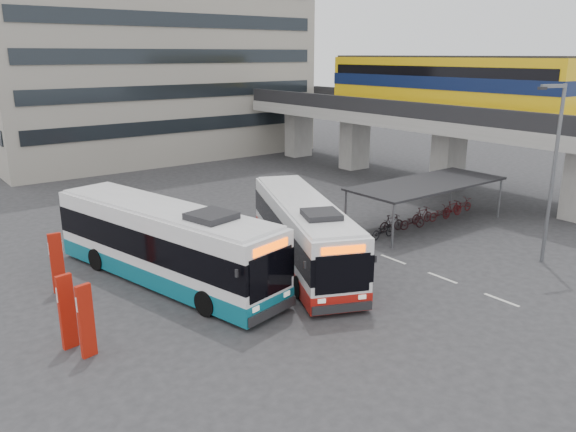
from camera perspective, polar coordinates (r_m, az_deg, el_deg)
ground at (r=26.66m, az=6.98°, el=-5.54°), size 120.00×120.00×0.00m
viaduct at (r=44.68m, az=13.63°, el=11.13°), size 8.00×32.00×9.68m
bike_shelter at (r=34.19m, az=13.84°, el=1.38°), size 10.00×4.00×2.54m
office_block at (r=58.58m, az=-14.34°, el=18.33°), size 30.00×15.00×25.00m
road_markings at (r=26.59m, az=15.42°, el=-6.07°), size 0.15×7.60×0.01m
bus_main at (r=26.70m, az=1.58°, el=-1.73°), size 7.03×11.67×3.45m
bus_teal at (r=25.37m, az=-12.42°, el=-2.79°), size 5.48×12.89×3.73m
pedestrian at (r=27.60m, az=4.36°, el=-2.79°), size 0.54×0.70×1.72m
lamp_post at (r=28.95m, az=25.29°, el=4.78°), size 1.45×0.65×8.53m
sign_totem_south at (r=20.01m, az=-19.83°, el=-9.90°), size 0.56×0.27×2.59m
sign_totem_mid at (r=20.78m, az=-21.54°, el=-8.93°), size 0.58×0.26×2.69m
sign_totem_north at (r=25.63m, az=-22.41°, el=-4.36°), size 0.57×0.22×2.63m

